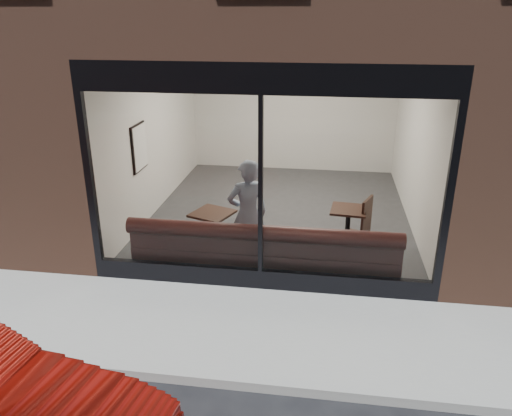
# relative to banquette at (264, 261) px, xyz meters

# --- Properties ---
(ground) EXTENTS (120.00, 120.00, 0.00)m
(ground) POSITION_rel_banquette_xyz_m (0.00, -2.45, -0.23)
(ground) COLOR black
(ground) RESTS_ON ground
(sidewalk_near) EXTENTS (40.00, 2.00, 0.01)m
(sidewalk_near) POSITION_rel_banquette_xyz_m (0.00, -1.45, -0.22)
(sidewalk_near) COLOR gray
(sidewalk_near) RESTS_ON ground
(kerb_near) EXTENTS (40.00, 0.10, 0.12)m
(kerb_near) POSITION_rel_banquette_xyz_m (0.00, -2.50, -0.17)
(kerb_near) COLOR gray
(kerb_near) RESTS_ON ground
(host_building_pier_left) EXTENTS (2.50, 12.00, 3.20)m
(host_building_pier_left) POSITION_rel_banquette_xyz_m (-3.75, 5.55, 1.38)
(host_building_pier_left) COLOR brown
(host_building_pier_left) RESTS_ON ground
(host_building_pier_right) EXTENTS (2.50, 12.00, 3.20)m
(host_building_pier_right) POSITION_rel_banquette_xyz_m (3.75, 5.55, 1.38)
(host_building_pier_right) COLOR brown
(host_building_pier_right) RESTS_ON ground
(host_building_backfill) EXTENTS (5.00, 6.00, 3.20)m
(host_building_backfill) POSITION_rel_banquette_xyz_m (0.00, 8.55, 1.38)
(host_building_backfill) COLOR brown
(host_building_backfill) RESTS_ON ground
(cafe_floor) EXTENTS (6.00, 6.00, 0.00)m
(cafe_floor) POSITION_rel_banquette_xyz_m (0.00, 2.55, -0.21)
(cafe_floor) COLOR #2D2D30
(cafe_floor) RESTS_ON ground
(cafe_ceiling) EXTENTS (6.00, 6.00, 0.00)m
(cafe_ceiling) POSITION_rel_banquette_xyz_m (0.00, 2.55, 2.97)
(cafe_ceiling) COLOR white
(cafe_ceiling) RESTS_ON host_building_upper
(cafe_wall_back) EXTENTS (5.00, 0.00, 5.00)m
(cafe_wall_back) POSITION_rel_banquette_xyz_m (0.00, 5.54, 1.37)
(cafe_wall_back) COLOR silver
(cafe_wall_back) RESTS_ON ground
(cafe_wall_left) EXTENTS (0.00, 6.00, 6.00)m
(cafe_wall_left) POSITION_rel_banquette_xyz_m (-2.49, 2.55, 1.37)
(cafe_wall_left) COLOR silver
(cafe_wall_left) RESTS_ON ground
(cafe_wall_right) EXTENTS (0.00, 6.00, 6.00)m
(cafe_wall_right) POSITION_rel_banquette_xyz_m (2.49, 2.55, 1.37)
(cafe_wall_right) COLOR silver
(cafe_wall_right) RESTS_ON ground
(storefront_kick) EXTENTS (5.00, 0.10, 0.30)m
(storefront_kick) POSITION_rel_banquette_xyz_m (0.00, -0.40, -0.08)
(storefront_kick) COLOR black
(storefront_kick) RESTS_ON ground
(storefront_header) EXTENTS (5.00, 0.10, 0.40)m
(storefront_header) POSITION_rel_banquette_xyz_m (0.00, -0.40, 2.77)
(storefront_header) COLOR black
(storefront_header) RESTS_ON host_building_upper
(storefront_mullion) EXTENTS (0.06, 0.10, 2.50)m
(storefront_mullion) POSITION_rel_banquette_xyz_m (0.00, -0.40, 1.32)
(storefront_mullion) COLOR black
(storefront_mullion) RESTS_ON storefront_kick
(storefront_glass) EXTENTS (4.80, 0.00, 4.80)m
(storefront_glass) POSITION_rel_banquette_xyz_m (0.00, -0.43, 1.33)
(storefront_glass) COLOR white
(storefront_glass) RESTS_ON storefront_kick
(banquette) EXTENTS (4.00, 0.55, 0.45)m
(banquette) POSITION_rel_banquette_xyz_m (0.00, 0.00, 0.00)
(banquette) COLOR #3A1915
(banquette) RESTS_ON cafe_floor
(person) EXTENTS (0.75, 0.64, 1.75)m
(person) POSITION_rel_banquette_xyz_m (-0.29, 0.27, 0.65)
(person) COLOR #97ABC6
(person) RESTS_ON cafe_floor
(cafe_table_left) EXTENTS (0.77, 0.77, 0.04)m
(cafe_table_left) POSITION_rel_banquette_xyz_m (-0.91, 0.55, 0.52)
(cafe_table_left) COLOR black
(cafe_table_left) RESTS_ON cafe_floor
(cafe_table_right) EXTENTS (0.63, 0.63, 0.04)m
(cafe_table_right) POSITION_rel_banquette_xyz_m (1.27, 1.03, 0.52)
(cafe_table_right) COLOR black
(cafe_table_right) RESTS_ON cafe_floor
(cafe_chair_right) EXTENTS (0.59, 0.59, 0.04)m
(cafe_chair_right) POSITION_rel_banquette_xyz_m (1.39, 1.11, 0.01)
(cafe_chair_right) COLOR black
(cafe_chair_right) RESTS_ON cafe_floor
(wall_poster) EXTENTS (0.02, 0.59, 0.78)m
(wall_poster) POSITION_rel_banquette_xyz_m (-2.45, 1.58, 1.29)
(wall_poster) COLOR white
(wall_poster) RESTS_ON cafe_wall_left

